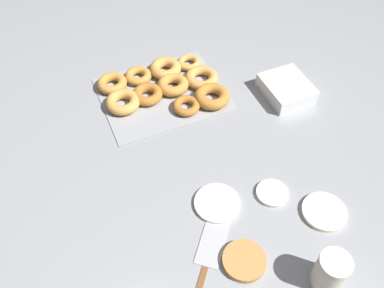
# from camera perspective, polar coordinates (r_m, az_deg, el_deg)

# --- Properties ---
(ground_plane) EXTENTS (3.00, 3.00, 0.00)m
(ground_plane) POSITION_cam_1_polar(r_m,az_deg,el_deg) (1.09, 2.44, -6.53)
(ground_plane) COLOR gray
(pancake_0) EXTENTS (0.11, 0.11, 0.01)m
(pancake_0) POSITION_cam_1_polar(r_m,az_deg,el_deg) (1.10, 18.05, -9.03)
(pancake_0) COLOR beige
(pancake_0) RESTS_ON ground_plane
(pancake_1) EXTENTS (0.08, 0.08, 0.01)m
(pancake_1) POSITION_cam_1_polar(r_m,az_deg,el_deg) (1.10, 11.17, -6.76)
(pancake_1) COLOR silver
(pancake_1) RESTS_ON ground_plane
(pancake_2) EXTENTS (0.12, 0.12, 0.01)m
(pancake_2) POSITION_cam_1_polar(r_m,az_deg,el_deg) (1.06, 3.59, -8.27)
(pancake_2) COLOR silver
(pancake_2) RESTS_ON ground_plane
(pancake_3) EXTENTS (0.10, 0.10, 0.02)m
(pancake_3) POSITION_cam_1_polar(r_m,az_deg,el_deg) (0.99, 7.33, -15.92)
(pancake_3) COLOR #B27F42
(pancake_3) RESTS_ON ground_plane
(donut_tray) EXTENTS (0.39, 0.32, 0.04)m
(donut_tray) POSITION_cam_1_polar(r_m,az_deg,el_deg) (1.33, -3.76, 7.97)
(donut_tray) COLOR #93969B
(donut_tray) RESTS_ON ground_plane
(container_stack) EXTENTS (0.14, 0.16, 0.05)m
(container_stack) POSITION_cam_1_polar(r_m,az_deg,el_deg) (1.34, 13.10, 7.56)
(container_stack) COLOR white
(container_stack) RESTS_ON ground_plane
(paper_cup) EXTENTS (0.07, 0.07, 0.10)m
(paper_cup) POSITION_cam_1_polar(r_m,az_deg,el_deg) (0.98, 18.85, -16.57)
(paper_cup) COLOR beige
(paper_cup) RESTS_ON ground_plane
(spatula) EXTENTS (0.21, 0.24, 0.01)m
(spatula) POSITION_cam_1_polar(r_m,az_deg,el_deg) (1.00, 2.42, -15.16)
(spatula) COLOR brown
(spatula) RESTS_ON ground_plane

